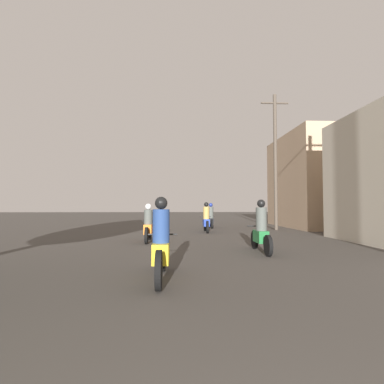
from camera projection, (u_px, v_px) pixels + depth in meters
The scene contains 7 objects.
motorcycle_yellow at pixel (161, 246), 5.71m from camera, with size 0.60×2.16×1.58m.
motorcycle_green at pixel (261, 231), 8.98m from camera, with size 0.60×2.06×1.59m.
motorcycle_orange at pixel (148, 226), 11.57m from camera, with size 0.60×1.98×1.48m.
motorcycle_blue at pixel (206, 220), 15.68m from camera, with size 0.60×1.90×1.57m.
motorcycle_black at pixel (211, 218), 18.66m from camera, with size 0.60×1.89×1.54m.
building_right_far at pixel (317, 181), 19.59m from camera, with size 4.49×7.04×5.96m.
utility_pole_far at pixel (275, 159), 17.25m from camera, with size 1.60×0.20×7.85m.
Camera 1 is at (-0.75, 0.08, 1.42)m, focal length 28.00 mm.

